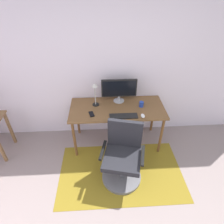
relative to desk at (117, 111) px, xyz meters
name	(u,v)px	position (x,y,z in m)	size (l,w,h in m)	color
wall_back	(112,66)	(-0.06, 0.41, 0.61)	(6.00, 0.10, 2.60)	silver
area_rug	(121,172)	(0.01, -0.68, -0.69)	(1.89, 1.14, 0.01)	olive
desk	(117,111)	(0.00, 0.00, 0.00)	(1.53, 0.68, 0.76)	brown
monitor	(119,89)	(0.04, 0.20, 0.31)	(0.58, 0.18, 0.40)	#B2B2B7
keyboard	(124,116)	(0.08, -0.24, 0.08)	(0.43, 0.13, 0.02)	black
computer_mouse	(143,116)	(0.37, -0.26, 0.09)	(0.06, 0.10, 0.03)	white
coffee_cup	(141,104)	(0.40, 0.02, 0.12)	(0.07, 0.07, 0.09)	#223FA3
cell_phone	(91,114)	(-0.41, -0.15, 0.08)	(0.07, 0.14, 0.01)	black
desk_lamp	(95,91)	(-0.35, 0.11, 0.34)	(0.11, 0.11, 0.40)	black
office_chair	(123,159)	(0.03, -0.72, -0.32)	(0.65, 0.61, 0.93)	slate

